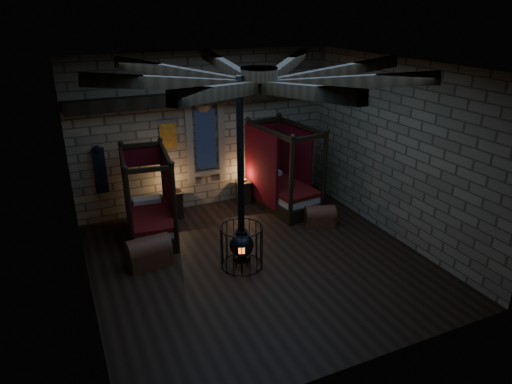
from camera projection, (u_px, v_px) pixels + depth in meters
name	position (u px, v px, depth m)	size (l,w,h in m)	color
room	(257.00, 90.00, 8.75)	(7.02, 7.02, 4.29)	black
bed_left	(150.00, 216.00, 11.03)	(1.28, 2.12, 2.11)	black
bed_right	(282.00, 187.00, 12.67)	(1.43, 2.33, 2.30)	black
trunk_left	(149.00, 252.00, 9.86)	(0.96, 0.66, 0.66)	brown
trunk_right	(320.00, 217.00, 11.65)	(0.86, 0.69, 0.55)	brown
nightstand_left	(174.00, 204.00, 12.10)	(0.49, 0.48, 0.87)	black
nightstand_right	(243.00, 192.00, 12.96)	(0.47, 0.45, 0.71)	black
stove	(242.00, 242.00, 9.69)	(0.92, 0.92, 4.05)	black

